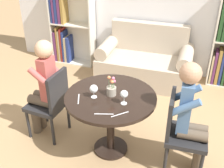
% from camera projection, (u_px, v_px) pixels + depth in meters
% --- Properties ---
extents(ground_plane, '(16.00, 16.00, 0.00)m').
position_uv_depth(ground_plane, '(111.00, 149.00, 3.38)').
color(ground_plane, tan).
extents(round_table, '(0.99, 0.99, 0.75)m').
position_uv_depth(round_table, '(111.00, 107.00, 3.07)').
color(round_table, black).
rests_on(round_table, ground_plane).
extents(couch, '(1.52, 0.80, 0.92)m').
position_uv_depth(couch, '(145.00, 63.00, 4.72)').
color(couch, '#B7A893').
rests_on(couch, ground_plane).
extents(bookshelf_left, '(0.80, 0.28, 1.52)m').
position_uv_depth(bookshelf_left, '(67.00, 25.00, 5.15)').
color(bookshelf_left, silver).
rests_on(bookshelf_left, ground_plane).
extents(chair_left, '(0.46, 0.46, 0.90)m').
position_uv_depth(chair_left, '(51.00, 101.00, 3.37)').
color(chair_left, '#232326').
rests_on(chair_left, ground_plane).
extents(chair_right, '(0.44, 0.44, 0.90)m').
position_uv_depth(chair_right, '(180.00, 130.00, 2.91)').
color(chair_right, '#232326').
rests_on(chair_right, ground_plane).
extents(person_left, '(0.44, 0.36, 1.27)m').
position_uv_depth(person_left, '(44.00, 87.00, 3.31)').
color(person_left, brown).
rests_on(person_left, ground_plane).
extents(person_right, '(0.43, 0.35, 1.27)m').
position_uv_depth(person_right, '(191.00, 117.00, 2.80)').
color(person_right, brown).
rests_on(person_right, ground_plane).
extents(wine_glass_left, '(0.09, 0.09, 0.15)m').
position_uv_depth(wine_glass_left, '(94.00, 89.00, 2.93)').
color(wine_glass_left, white).
rests_on(wine_glass_left, round_table).
extents(wine_glass_right, '(0.08, 0.08, 0.16)m').
position_uv_depth(wine_glass_right, '(124.00, 94.00, 2.82)').
color(wine_glass_right, white).
rests_on(wine_glass_right, round_table).
extents(flower_vase, '(0.11, 0.11, 0.23)m').
position_uv_depth(flower_vase, '(112.00, 89.00, 2.98)').
color(flower_vase, '#9E9384').
rests_on(flower_vase, round_table).
extents(knife_left_setting, '(0.19, 0.07, 0.00)m').
position_uv_depth(knife_left_setting, '(104.00, 114.00, 2.71)').
color(knife_left_setting, silver).
rests_on(knife_left_setting, round_table).
extents(fork_left_setting, '(0.14, 0.14, 0.00)m').
position_uv_depth(fork_left_setting, '(120.00, 114.00, 2.71)').
color(fork_left_setting, silver).
rests_on(fork_left_setting, round_table).
extents(knife_right_setting, '(0.08, 0.18, 0.00)m').
position_uv_depth(knife_right_setting, '(79.00, 99.00, 2.95)').
color(knife_right_setting, silver).
rests_on(knife_right_setting, round_table).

